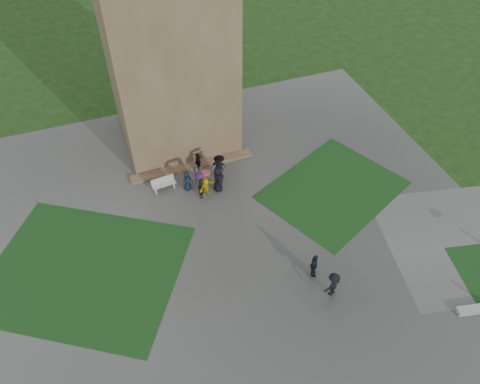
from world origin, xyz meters
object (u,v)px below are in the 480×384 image
object	(u,v)px
tower	(164,23)
pedestrian_mid	(314,266)
pedestrian_near	(333,284)
bench	(164,183)

from	to	relation	value
tower	pedestrian_mid	bearing A→B (deg)	-75.81
pedestrian_mid	pedestrian_near	distance (m)	1.57
pedestrian_mid	bench	bearing A→B (deg)	62.49
tower	pedestrian_near	bearing A→B (deg)	-75.73
bench	tower	bearing A→B (deg)	61.01
bench	pedestrian_mid	bearing A→B (deg)	-63.47
tower	pedestrian_near	size ratio (longest dim) A/B	10.35
pedestrian_mid	pedestrian_near	world-z (taller)	pedestrian_near
bench	pedestrian_near	size ratio (longest dim) A/B	0.96
bench	pedestrian_mid	size ratio (longest dim) A/B	0.97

